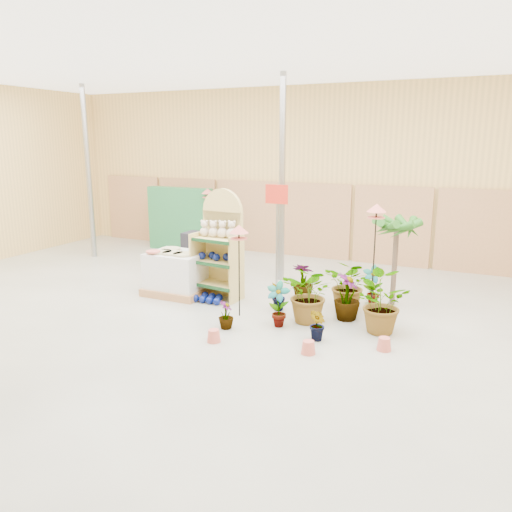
{
  "coord_description": "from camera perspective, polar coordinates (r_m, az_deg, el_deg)",
  "views": [
    {
      "loc": [
        4.1,
        -6.7,
        3.11
      ],
      "look_at": [
        0.3,
        1.5,
        1.0
      ],
      "focal_mm": 35.0,
      "sensor_mm": 36.0,
      "label": 1
    }
  ],
  "objects": [
    {
      "name": "room",
      "position": [
        8.69,
        -3.46,
        7.2
      ],
      "size": [
        15.2,
        12.1,
        4.7
      ],
      "color": "gray",
      "rests_on": "ground"
    },
    {
      "name": "display_shelf",
      "position": [
        9.95,
        -4.05,
        0.86
      ],
      "size": [
        0.97,
        0.67,
        2.19
      ],
      "rotation": [
        0.0,
        0.0,
        -0.11
      ],
      "color": "tan",
      "rests_on": "ground"
    },
    {
      "name": "teddy_bears",
      "position": [
        9.78,
        -4.23,
        2.93
      ],
      "size": [
        0.81,
        0.21,
        0.35
      ],
      "color": "beige",
      "rests_on": "display_shelf"
    },
    {
      "name": "gazing_balls_shelf",
      "position": [
        9.87,
        -4.42,
        -0.08
      ],
      "size": [
        0.8,
        0.27,
        0.15
      ],
      "color": "#08155E",
      "rests_on": "display_shelf"
    },
    {
      "name": "gazing_balls_floor",
      "position": [
        9.86,
        -5.44,
        -4.84
      ],
      "size": [
        0.63,
        0.39,
        0.15
      ],
      "color": "#08155E",
      "rests_on": "ground"
    },
    {
      "name": "pallet_stack",
      "position": [
        10.38,
        -8.97,
        -1.96
      ],
      "size": [
        1.23,
        1.03,
        0.91
      ],
      "rotation": [
        0.0,
        0.0,
        0.0
      ],
      "color": "#A16F47",
      "rests_on": "ground"
    },
    {
      "name": "charcoal_planters",
      "position": [
        11.78,
        -6.29,
        0.26
      ],
      "size": [
        0.8,
        0.5,
        1.0
      ],
      "color": "black",
      "rests_on": "ground"
    },
    {
      "name": "trellis_stock",
      "position": [
        14.45,
        -8.64,
        4.19
      ],
      "size": [
        2.0,
        0.3,
        1.8
      ],
      "primitive_type": "cube",
      "color": "#246839",
      "rests_on": "ground"
    },
    {
      "name": "offer_sign",
      "position": [
        10.58,
        2.39,
        4.76
      ],
      "size": [
        0.5,
        0.08,
        2.2
      ],
      "color": "gray",
      "rests_on": "ground"
    },
    {
      "name": "bird_table_front",
      "position": [
        8.71,
        -1.97,
        2.75
      ],
      "size": [
        0.34,
        0.34,
        1.67
      ],
      "color": "black",
      "rests_on": "ground"
    },
    {
      "name": "bird_table_right",
      "position": [
        8.83,
        13.6,
        4.9
      ],
      "size": [
        0.34,
        0.34,
        2.04
      ],
      "color": "black",
      "rests_on": "ground"
    },
    {
      "name": "bird_table_back",
      "position": [
        13.58,
        -5.54,
        7.14
      ],
      "size": [
        0.34,
        0.34,
        1.84
      ],
      "color": "black",
      "rests_on": "ground"
    },
    {
      "name": "palm",
      "position": [
        9.69,
        15.82,
        3.37
      ],
      "size": [
        0.7,
        0.7,
        1.81
      ],
      "color": "brown",
      "rests_on": "ground"
    },
    {
      "name": "potted_plant_0",
      "position": [
        8.48,
        2.54,
        -5.55
      ],
      "size": [
        0.45,
        0.33,
        0.79
      ],
      "primitive_type": "imported",
      "rotation": [
        0.0,
        0.0,
        0.13
      ],
      "color": "#225C18",
      "rests_on": "ground"
    },
    {
      "name": "potted_plant_2",
      "position": [
        8.67,
        6.26,
        -4.36
      ],
      "size": [
        1.05,
        0.95,
        1.02
      ],
      "primitive_type": "imported",
      "rotation": [
        0.0,
        0.0,
        6.11
      ],
      "color": "#225C18",
      "rests_on": "ground"
    },
    {
      "name": "potted_plant_3",
      "position": [
        8.94,
        10.36,
        -4.62
      ],
      "size": [
        0.54,
        0.54,
        0.83
      ],
      "primitive_type": "imported",
      "rotation": [
        0.0,
        0.0,
        1.74
      ],
      "color": "#225C18",
      "rests_on": "ground"
    },
    {
      "name": "potted_plant_4",
      "position": [
        9.82,
        13.18,
        -3.31
      ],
      "size": [
        0.44,
        0.32,
        0.78
      ],
      "primitive_type": "imported",
      "rotation": [
        0.0,
        0.0,
        0.11
      ],
      "color": "#225C18",
      "rests_on": "ground"
    },
    {
      "name": "potted_plant_5",
      "position": [
        9.28,
        2.56,
        -4.62
      ],
      "size": [
        0.32,
        0.36,
        0.56
      ],
      "primitive_type": "imported",
      "rotation": [
        0.0,
        0.0,
        4.98
      ],
      "color": "#225C18",
      "rests_on": "ground"
    },
    {
      "name": "potted_plant_6",
      "position": [
        9.41,
        10.66,
        -3.26
      ],
      "size": [
        1.03,
        0.95,
        0.98
      ],
      "primitive_type": "imported",
      "rotation": [
        0.0,
        0.0,
        6.05
      ],
      "color": "#225C18",
      "rests_on": "ground"
    },
    {
      "name": "potted_plant_7",
      "position": [
        8.45,
        -3.46,
        -6.76
      ],
      "size": [
        0.34,
        0.34,
        0.47
      ],
      "primitive_type": "imported",
      "rotation": [
        0.0,
        0.0,
        1.91
      ],
      "color": "#225C18",
      "rests_on": "ground"
    },
    {
      "name": "potted_plant_9",
      "position": [
        7.98,
        7.09,
        -7.82
      ],
      "size": [
        0.38,
        0.38,
        0.54
      ],
      "primitive_type": "imported",
      "rotation": [
        0.0,
        0.0,
        5.52
      ],
      "color": "#225C18",
      "rests_on": "ground"
    },
    {
      "name": "potted_plant_10",
      "position": [
        8.44,
        13.81,
        -5.26
      ],
      "size": [
        1.16,
        1.12,
        1.0
      ],
      "primitive_type": "imported",
      "rotation": [
        0.0,
        0.0,
        2.63
      ],
      "color": "#225C18",
      "rests_on": "ground"
    },
    {
      "name": "potted_plant_11",
      "position": [
        9.92,
        5.4,
        -2.91
      ],
      "size": [
        0.45,
        0.45,
        0.75
      ],
      "primitive_type": "imported",
      "rotation": [
        0.0,
        0.0,
        3.22
      ],
      "color": "#225C18",
      "rests_on": "ground"
    }
  ]
}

